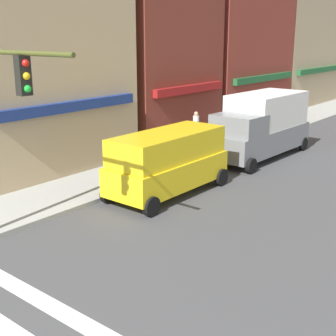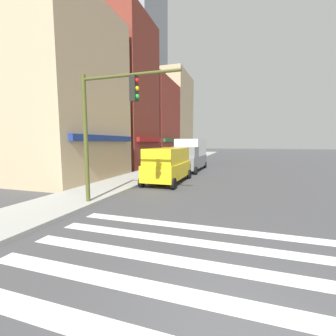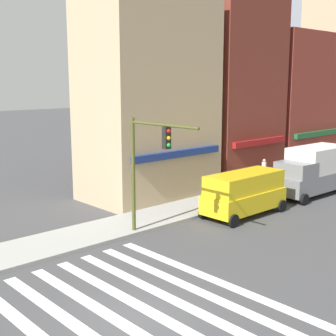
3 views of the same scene
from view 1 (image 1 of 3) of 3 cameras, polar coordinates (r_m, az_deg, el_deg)
storefront_row at (r=31.00m, az=5.52°, el=17.61°), size 34.58×5.30×15.07m
van_yellow at (r=17.15m, az=0.00°, el=0.92°), size 5.01×2.22×2.34m
box_truck_grey at (r=22.87m, az=11.25°, el=5.20°), size 6.26×2.42×3.04m
pedestrian_white_shirt at (r=24.41m, az=3.43°, el=4.92°), size 0.32×0.32×1.77m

